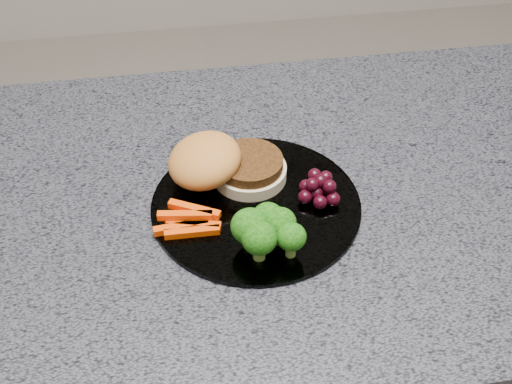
# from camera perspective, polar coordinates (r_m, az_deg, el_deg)

# --- Properties ---
(countertop) EXTENTS (1.20, 0.60, 0.04)m
(countertop) POSITION_cam_1_polar(r_m,az_deg,el_deg) (0.92, 4.11, -0.83)
(countertop) COLOR #484851
(countertop) RESTS_ON island_cabinet
(plate) EXTENTS (0.26, 0.26, 0.01)m
(plate) POSITION_cam_1_polar(r_m,az_deg,el_deg) (0.88, -0.00, -1.09)
(plate) COLOR white
(plate) RESTS_ON countertop
(burger) EXTENTS (0.17, 0.11, 0.05)m
(burger) POSITION_cam_1_polar(r_m,az_deg,el_deg) (0.90, -2.83, 2.08)
(burger) COLOR beige
(burger) RESTS_ON plate
(carrot_sticks) EXTENTS (0.08, 0.05, 0.02)m
(carrot_sticks) POSITION_cam_1_polar(r_m,az_deg,el_deg) (0.85, -5.34, -2.31)
(carrot_sticks) COLOR #DE3E03
(carrot_sticks) RESTS_ON plate
(broccoli) EXTENTS (0.08, 0.07, 0.05)m
(broccoli) POSITION_cam_1_polar(r_m,az_deg,el_deg) (0.81, 0.83, -2.97)
(broccoli) COLOR olive
(broccoli) RESTS_ON plate
(grape_bunch) EXTENTS (0.05, 0.05, 0.03)m
(grape_bunch) POSITION_cam_1_polar(r_m,az_deg,el_deg) (0.88, 5.10, 0.32)
(grape_bunch) COLOR black
(grape_bunch) RESTS_ON plate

